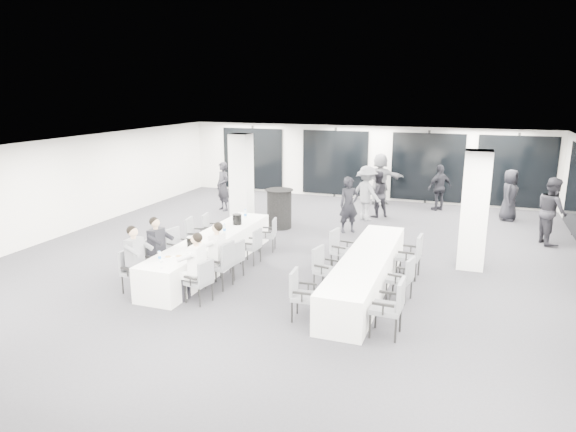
# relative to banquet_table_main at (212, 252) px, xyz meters

# --- Properties ---
(room) EXTENTS (14.04, 16.04, 2.84)m
(room) POSITION_rel_banquet_table_main_xyz_m (2.49, 2.20, 1.01)
(room) COLOR #25252A
(room) RESTS_ON ground
(column_left) EXTENTS (0.60, 0.60, 2.80)m
(column_left) POSITION_rel_banquet_table_main_xyz_m (-1.19, 4.29, 1.02)
(column_left) COLOR silver
(column_left) RESTS_ON floor
(column_right) EXTENTS (0.60, 0.60, 2.80)m
(column_right) POSITION_rel_banquet_table_main_xyz_m (5.81, 2.09, 1.02)
(column_right) COLOR silver
(column_right) RESTS_ON floor
(banquet_table_main) EXTENTS (0.90, 5.00, 0.75)m
(banquet_table_main) POSITION_rel_banquet_table_main_xyz_m (0.00, 0.00, 0.00)
(banquet_table_main) COLOR silver
(banquet_table_main) RESTS_ON floor
(banquet_table_side) EXTENTS (0.90, 5.00, 0.75)m
(banquet_table_side) POSITION_rel_banquet_table_main_xyz_m (3.74, -0.12, 0.00)
(banquet_table_side) COLOR silver
(banquet_table_side) RESTS_ON floor
(cocktail_table) EXTENTS (0.86, 0.86, 1.19)m
(cocktail_table) POSITION_rel_banquet_table_main_xyz_m (0.23, 3.92, 0.23)
(cocktail_table) COLOR black
(cocktail_table) RESTS_ON floor
(chair_main_left_near) EXTENTS (0.48, 0.53, 0.90)m
(chair_main_left_near) POSITION_rel_banquet_table_main_xyz_m (-0.83, -1.93, 0.14)
(chair_main_left_near) COLOR #585B60
(chair_main_left_near) RESTS_ON floor
(chair_main_left_second) EXTENTS (0.49, 0.54, 0.91)m
(chair_main_left_second) POSITION_rel_banquet_table_main_xyz_m (-0.83, -1.15, 0.15)
(chair_main_left_second) COLOR #585B60
(chair_main_left_second) RESTS_ON floor
(chair_main_left_mid) EXTENTS (0.54, 0.58, 0.91)m
(chair_main_left_mid) POSITION_rel_banquet_table_main_xyz_m (-0.83, -0.18, 0.15)
(chair_main_left_mid) COLOR #585B60
(chair_main_left_mid) RESTS_ON floor
(chair_main_left_fourth) EXTENTS (0.57, 0.61, 0.97)m
(chair_main_left_fourth) POSITION_rel_banquet_table_main_xyz_m (-0.83, 0.66, 0.18)
(chair_main_left_fourth) COLOR #585B60
(chair_main_left_fourth) RESTS_ON floor
(chair_main_left_far) EXTENTS (0.51, 0.55, 0.89)m
(chair_main_left_far) POSITION_rel_banquet_table_main_xyz_m (-0.83, 1.47, 0.14)
(chair_main_left_far) COLOR #585B60
(chair_main_left_far) RESTS_ON floor
(chair_main_right_near) EXTENTS (0.53, 0.56, 0.88)m
(chair_main_right_near) POSITION_rel_banquet_table_main_xyz_m (0.83, -1.96, 0.13)
(chair_main_right_near) COLOR #585B60
(chair_main_right_near) RESTS_ON floor
(chair_main_right_second) EXTENTS (0.54, 0.59, 1.01)m
(chair_main_right_second) POSITION_rel_banquet_table_main_xyz_m (0.84, -1.08, 0.20)
(chair_main_right_second) COLOR #585B60
(chair_main_right_second) RESTS_ON floor
(chair_main_right_mid) EXTENTS (0.50, 0.54, 0.86)m
(chair_main_right_mid) POSITION_rel_banquet_table_main_xyz_m (0.82, -0.46, 0.12)
(chair_main_right_mid) COLOR #585B60
(chair_main_right_mid) RESTS_ON floor
(chair_main_right_fourth) EXTENTS (0.46, 0.51, 0.86)m
(chair_main_right_fourth) POSITION_rel_banquet_table_main_xyz_m (0.83, 0.57, 0.12)
(chair_main_right_fourth) COLOR #585B60
(chair_main_right_fourth) RESTS_ON floor
(chair_main_right_far) EXTENTS (0.51, 0.54, 0.86)m
(chair_main_right_far) POSITION_rel_banquet_table_main_xyz_m (0.82, 1.67, 0.12)
(chair_main_right_far) COLOR #585B60
(chair_main_right_far) RESTS_ON floor
(chair_side_left_near) EXTENTS (0.50, 0.55, 0.93)m
(chair_side_left_near) POSITION_rel_banquet_table_main_xyz_m (2.91, -1.99, 0.16)
(chair_side_left_near) COLOR #585B60
(chair_side_left_near) RESTS_ON floor
(chair_side_left_mid) EXTENTS (0.55, 0.59, 0.93)m
(chair_side_left_mid) POSITION_rel_banquet_table_main_xyz_m (2.91, -0.49, 0.16)
(chair_side_left_mid) COLOR #585B60
(chair_side_left_mid) RESTS_ON floor
(chair_side_left_far) EXTENTS (0.55, 0.59, 0.96)m
(chair_side_left_far) POSITION_rel_banquet_table_main_xyz_m (2.91, 0.88, 0.17)
(chair_side_left_far) COLOR #585B60
(chair_side_left_far) RESTS_ON floor
(chair_side_right_near) EXTENTS (0.54, 0.60, 1.04)m
(chair_side_right_near) POSITION_rel_banquet_table_main_xyz_m (4.58, -2.11, 0.22)
(chair_side_right_near) COLOR #585B60
(chair_side_right_near) RESTS_ON floor
(chair_side_right_mid) EXTENTS (0.54, 0.57, 0.91)m
(chair_side_right_mid) POSITION_rel_banquet_table_main_xyz_m (4.57, -0.49, 0.14)
(chair_side_right_mid) COLOR #585B60
(chair_side_right_mid) RESTS_ON floor
(chair_side_right_far) EXTENTS (0.54, 0.59, 1.00)m
(chair_side_right_far) POSITION_rel_banquet_table_main_xyz_m (4.58, 0.89, 0.20)
(chair_side_right_far) COLOR #585B60
(chair_side_right_far) RESTS_ON floor
(seated_guest_a) EXTENTS (0.50, 0.38, 1.44)m
(seated_guest_a) POSITION_rel_banquet_table_main_xyz_m (-0.67, -1.94, 0.44)
(seated_guest_a) COLOR #5C5E64
(seated_guest_a) RESTS_ON floor
(seated_guest_b) EXTENTS (0.50, 0.38, 1.44)m
(seated_guest_b) POSITION_rel_banquet_table_main_xyz_m (-0.67, -1.15, 0.44)
(seated_guest_b) COLOR black
(seated_guest_b) RESTS_ON floor
(seated_guest_c) EXTENTS (0.50, 0.38, 1.44)m
(seated_guest_c) POSITION_rel_banquet_table_main_xyz_m (0.67, -1.94, 0.44)
(seated_guest_c) COLOR silver
(seated_guest_c) RESTS_ON floor
(seated_guest_d) EXTENTS (0.50, 0.38, 1.44)m
(seated_guest_d) POSITION_rel_banquet_table_main_xyz_m (0.67, -1.07, 0.44)
(seated_guest_d) COLOR silver
(seated_guest_d) RESTS_ON floor
(standing_guest_a) EXTENTS (0.88, 0.85, 1.88)m
(standing_guest_a) POSITION_rel_banquet_table_main_xyz_m (2.34, 4.14, 0.57)
(standing_guest_a) COLOR black
(standing_guest_a) RESTS_ON floor
(standing_guest_b) EXTENTS (0.97, 0.93, 1.74)m
(standing_guest_b) POSITION_rel_banquet_table_main_xyz_m (2.79, 6.31, 0.50)
(standing_guest_b) COLOR black
(standing_guest_b) RESTS_ON floor
(standing_guest_c) EXTENTS (1.45, 1.23, 2.00)m
(standing_guest_c) POSITION_rel_banquet_table_main_xyz_m (2.54, 5.79, 0.62)
(standing_guest_c) COLOR #5C5E64
(standing_guest_c) RESTS_ON floor
(standing_guest_d) EXTENTS (1.20, 1.17, 1.83)m
(standing_guest_d) POSITION_rel_banquet_table_main_xyz_m (4.66, 8.01, 0.54)
(standing_guest_d) COLOR black
(standing_guest_d) RESTS_ON floor
(standing_guest_e) EXTENTS (0.77, 1.02, 1.88)m
(standing_guest_e) POSITION_rel_banquet_table_main_xyz_m (6.88, 7.33, 0.56)
(standing_guest_e) COLOR black
(standing_guest_e) RESTS_ON floor
(standing_guest_f) EXTENTS (2.09, 1.17, 2.15)m
(standing_guest_f) POSITION_rel_banquet_table_main_xyz_m (2.52, 8.29, 0.70)
(standing_guest_f) COLOR #5C5E64
(standing_guest_f) RESTS_ON floor
(standing_guest_g) EXTENTS (0.90, 0.85, 1.93)m
(standing_guest_g) POSITION_rel_banquet_table_main_xyz_m (-2.45, 5.43, 0.59)
(standing_guest_g) COLOR black
(standing_guest_g) RESTS_ON floor
(standing_guest_h) EXTENTS (0.88, 1.14, 2.10)m
(standing_guest_h) POSITION_rel_banquet_table_main_xyz_m (7.81, 4.88, 0.67)
(standing_guest_h) COLOR black
(standing_guest_h) RESTS_ON floor
(ice_bucket_near) EXTENTS (0.21, 0.21, 0.24)m
(ice_bucket_near) POSITION_rel_banquet_table_main_xyz_m (0.01, -0.90, 0.50)
(ice_bucket_near) COLOR black
(ice_bucket_near) RESTS_ON banquet_table_main
(ice_bucket_far) EXTENTS (0.24, 0.24, 0.27)m
(ice_bucket_far) POSITION_rel_banquet_table_main_xyz_m (0.08, 1.26, 0.51)
(ice_bucket_far) COLOR black
(ice_bucket_far) RESTS_ON banquet_table_main
(water_bottle_a) EXTENTS (0.06, 0.06, 0.20)m
(water_bottle_a) POSITION_rel_banquet_table_main_xyz_m (-0.14, -1.92, 0.47)
(water_bottle_a) COLOR silver
(water_bottle_a) RESTS_ON banquet_table_main
(water_bottle_b) EXTENTS (0.07, 0.07, 0.22)m
(water_bottle_b) POSITION_rel_banquet_table_main_xyz_m (0.15, 0.41, 0.48)
(water_bottle_b) COLOR silver
(water_bottle_b) RESTS_ON banquet_table_main
(water_bottle_c) EXTENTS (0.08, 0.08, 0.24)m
(water_bottle_c) POSITION_rel_banquet_table_main_xyz_m (0.01, 1.92, 0.49)
(water_bottle_c) COLOR silver
(water_bottle_c) RESTS_ON banquet_table_main
(plate_a) EXTENTS (0.22, 0.22, 0.03)m
(plate_a) POSITION_rel_banquet_table_main_xyz_m (-0.11, -1.66, 0.39)
(plate_a) COLOR white
(plate_a) RESTS_ON banquet_table_main
(plate_b) EXTENTS (0.22, 0.22, 0.03)m
(plate_b) POSITION_rel_banquet_table_main_xyz_m (0.07, -1.55, 0.39)
(plate_b) COLOR white
(plate_b) RESTS_ON banquet_table_main
(plate_c) EXTENTS (0.19, 0.19, 0.03)m
(plate_c) POSITION_rel_banquet_table_main_xyz_m (-0.02, -0.53, 0.39)
(plate_c) COLOR white
(plate_c) RESTS_ON banquet_table_main
(wine_glass) EXTENTS (0.07, 0.07, 0.18)m
(wine_glass) POSITION_rel_banquet_table_main_xyz_m (0.14, -2.28, 0.51)
(wine_glass) COLOR silver
(wine_glass) RESTS_ON banquet_table_main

